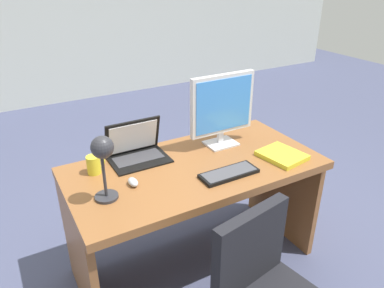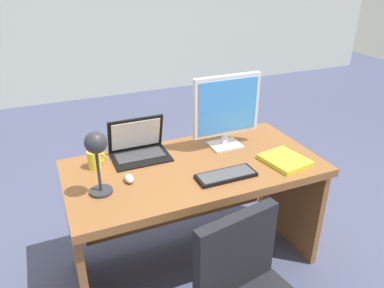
% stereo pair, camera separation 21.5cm
% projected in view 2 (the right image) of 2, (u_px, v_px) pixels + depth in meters
% --- Properties ---
extents(ground, '(12.00, 12.00, 0.00)m').
position_uv_depth(ground, '(136.00, 163.00, 3.76)').
color(ground, '#474C6B').
extents(desk, '(1.50, 0.76, 0.76)m').
position_uv_depth(desk, '(192.00, 190.00, 2.31)').
color(desk, brown).
rests_on(desk, ground).
extents(monitor, '(0.44, 0.16, 0.47)m').
position_uv_depth(monitor, '(227.00, 108.00, 2.30)').
color(monitor, silver).
rests_on(monitor, desk).
extents(laptop, '(0.35, 0.25, 0.24)m').
position_uv_depth(laptop, '(138.00, 144.00, 2.28)').
color(laptop, black).
rests_on(laptop, desk).
extents(keyboard, '(0.34, 0.13, 0.02)m').
position_uv_depth(keyboard, '(226.00, 175.00, 2.06)').
color(keyboard, black).
rests_on(keyboard, desk).
extents(mouse, '(0.05, 0.09, 0.04)m').
position_uv_depth(mouse, '(129.00, 178.00, 2.01)').
color(mouse, '#B7BABF').
rests_on(mouse, desk).
extents(desk_lamp, '(0.12, 0.14, 0.36)m').
position_uv_depth(desk_lamp, '(97.00, 151.00, 1.79)').
color(desk_lamp, '#2D2D33').
rests_on(desk_lamp, desk).
extents(book, '(0.26, 0.29, 0.03)m').
position_uv_depth(book, '(285.00, 160.00, 2.21)').
color(book, yellow).
rests_on(book, desk).
extents(coffee_mug, '(0.11, 0.08, 0.11)m').
position_uv_depth(coffee_mug, '(95.00, 159.00, 2.13)').
color(coffee_mug, yellow).
rests_on(coffee_mug, desk).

